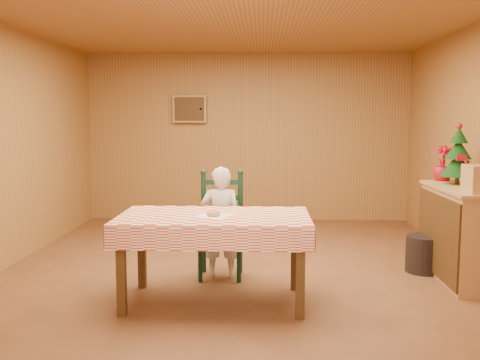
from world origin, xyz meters
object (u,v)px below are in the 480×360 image
(ladder_chair, at_px, (221,227))
(seated_child, at_px, (221,222))
(christmas_tree, at_px, (458,157))
(shelf_unit, at_px, (463,234))
(dining_table, at_px, (214,224))
(storage_bin, at_px, (424,254))

(ladder_chair, distance_m, seated_child, 0.08)
(seated_child, distance_m, christmas_tree, 2.51)
(shelf_unit, bearing_deg, dining_table, -162.74)
(seated_child, bearing_deg, storage_bin, -172.41)
(christmas_tree, height_order, storage_bin, christmas_tree)
(dining_table, height_order, ladder_chair, ladder_chair)
(shelf_unit, height_order, christmas_tree, christmas_tree)
(dining_table, relative_size, shelf_unit, 1.34)
(ladder_chair, bearing_deg, dining_table, -90.00)
(dining_table, bearing_deg, ladder_chair, 90.00)
(dining_table, height_order, storage_bin, dining_table)
(christmas_tree, distance_m, storage_bin, 1.06)
(storage_bin, bearing_deg, christmas_tree, -3.21)
(dining_table, height_order, seated_child, seated_child)
(ladder_chair, height_order, christmas_tree, christmas_tree)
(shelf_unit, xyz_separation_m, storage_bin, (-0.29, 0.27, -0.28))
(ladder_chair, distance_m, christmas_tree, 2.52)
(dining_table, relative_size, seated_child, 1.47)
(dining_table, distance_m, ladder_chair, 0.81)
(christmas_tree, bearing_deg, seated_child, -173.72)
(seated_child, bearing_deg, dining_table, 90.00)
(shelf_unit, distance_m, storage_bin, 0.48)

